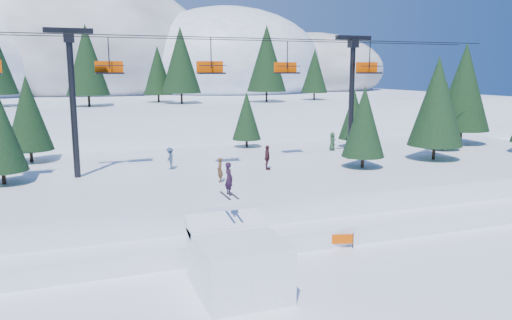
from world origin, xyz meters
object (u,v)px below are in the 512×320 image
object	(u,v)px
chairlift	(207,79)
banner_far	(414,224)
jump_kicker	(237,261)
banner_near	(329,240)

from	to	relation	value
chairlift	banner_far	distance (m)	18.04
jump_kicker	banner_far	bearing A→B (deg)	17.30
jump_kicker	chairlift	size ratio (longest dim) A/B	0.12
jump_kicker	banner_far	world-z (taller)	jump_kicker
banner_far	jump_kicker	bearing A→B (deg)	-162.70
banner_near	chairlift	bearing A→B (deg)	105.40
chairlift	banner_near	size ratio (longest dim) A/B	17.07
banner_near	jump_kicker	bearing A→B (deg)	-153.27
chairlift	banner_near	xyz separation A→B (m)	(3.58, -12.98, -8.78)
jump_kicker	banner_far	size ratio (longest dim) A/B	2.08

